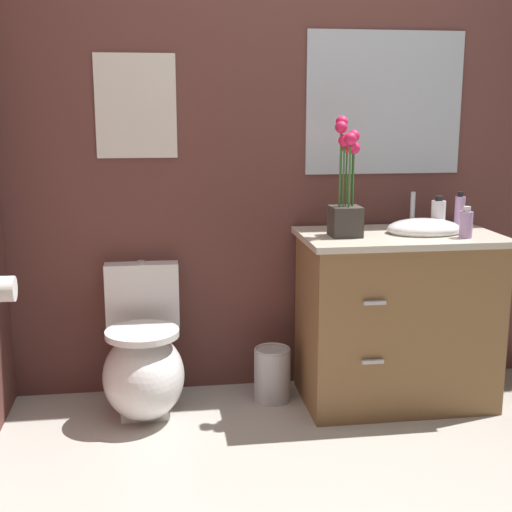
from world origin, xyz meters
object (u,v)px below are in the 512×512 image
object	(u,v)px
vanity_cabinet	(397,316)
trash_bin	(272,374)
hand_wash_bottle	(460,212)
toilet_paper_roll	(2,289)
wall_mirror	(385,103)
flower_vase	(346,193)
lotion_bottle	(438,215)
wall_poster	(136,106)
soap_bottle	(466,224)
toilet	(144,363)

from	to	relation	value
vanity_cabinet	trash_bin	xyz separation A→B (m)	(-0.60, 0.07, -0.30)
hand_wash_bottle	toilet_paper_roll	size ratio (longest dim) A/B	1.70
vanity_cabinet	wall_mirror	size ratio (longest dim) A/B	1.28
trash_bin	wall_mirror	xyz separation A→B (m)	(0.60, 0.22, 1.31)
flower_vase	lotion_bottle	size ratio (longest dim) A/B	3.24
toilet_paper_roll	vanity_cabinet	bearing A→B (deg)	5.39
vanity_cabinet	lotion_bottle	size ratio (longest dim) A/B	5.98
wall_poster	hand_wash_bottle	bearing A→B (deg)	-8.08
flower_vase	soap_bottle	distance (m)	0.57
wall_mirror	hand_wash_bottle	bearing A→B (deg)	-33.86
vanity_cabinet	trash_bin	bearing A→B (deg)	173.02
soap_bottle	wall_mirror	xyz separation A→B (m)	(-0.26, 0.44, 0.54)
flower_vase	hand_wash_bottle	bearing A→B (deg)	9.13
toilet	hand_wash_bottle	distance (m)	1.70
toilet_paper_roll	flower_vase	bearing A→B (deg)	5.48
soap_bottle	toilet_paper_roll	size ratio (longest dim) A/B	1.33
lotion_bottle	toilet_paper_roll	size ratio (longest dim) A/B	1.55
soap_bottle	hand_wash_bottle	distance (m)	0.23
lotion_bottle	trash_bin	distance (m)	1.13
trash_bin	toilet_paper_roll	xyz separation A→B (m)	(-1.20, -0.24, 0.54)
toilet	flower_vase	distance (m)	1.24
toilet	lotion_bottle	world-z (taller)	lotion_bottle
toilet	wall_poster	size ratio (longest dim) A/B	1.41
soap_bottle	hand_wash_bottle	world-z (taller)	hand_wash_bottle
flower_vase	soap_bottle	world-z (taller)	flower_vase
lotion_bottle	wall_mirror	world-z (taller)	wall_mirror
hand_wash_bottle	trash_bin	distance (m)	1.22
hand_wash_bottle	vanity_cabinet	bearing A→B (deg)	-167.32
vanity_cabinet	flower_vase	world-z (taller)	flower_vase
vanity_cabinet	wall_poster	bearing A→B (deg)	166.54
toilet	vanity_cabinet	xyz separation A→B (m)	(1.23, -0.03, 0.19)
vanity_cabinet	lotion_bottle	xyz separation A→B (m)	(0.21, 0.06, 0.49)
vanity_cabinet	lotion_bottle	bearing A→B (deg)	14.92
lotion_bottle	toilet_paper_roll	bearing A→B (deg)	-173.60
vanity_cabinet	soap_bottle	world-z (taller)	vanity_cabinet
vanity_cabinet	trash_bin	size ratio (longest dim) A/B	3.75
flower_vase	wall_poster	distance (m)	1.08
soap_bottle	wall_mirror	world-z (taller)	wall_mirror
trash_bin	wall_poster	xyz separation A→B (m)	(-0.63, 0.22, 1.30)
hand_wash_bottle	toilet_paper_roll	xyz separation A→B (m)	(-2.13, -0.24, -0.25)
soap_bottle	wall_poster	xyz separation A→B (m)	(-1.49, 0.44, 0.53)
flower_vase	hand_wash_bottle	distance (m)	0.62
wall_mirror	soap_bottle	bearing A→B (deg)	-58.81
toilet	wall_poster	distance (m)	1.22
wall_mirror	vanity_cabinet	bearing A→B (deg)	-89.46
lotion_bottle	hand_wash_bottle	bearing A→B (deg)	8.60
hand_wash_bottle	wall_poster	size ratio (longest dim) A/B	0.38
trash_bin	wall_mirror	size ratio (longest dim) A/B	0.34
wall_poster	toilet_paper_roll	distance (m)	1.06
wall_poster	lotion_bottle	bearing A→B (deg)	-9.42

